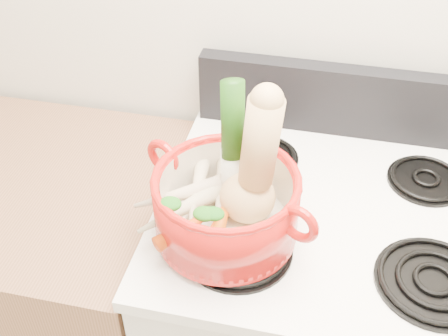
# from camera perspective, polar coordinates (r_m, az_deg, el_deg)

# --- Properties ---
(cooktop) EXTENTS (0.78, 0.67, 0.03)m
(cooktop) POSITION_cam_1_polar(r_m,az_deg,el_deg) (1.26, 11.39, -4.76)
(cooktop) COLOR white
(cooktop) RESTS_ON stove_body
(control_backsplash) EXTENTS (0.76, 0.05, 0.18)m
(control_backsplash) POSITION_cam_1_polar(r_m,az_deg,el_deg) (1.43, 12.74, 6.60)
(control_backsplash) COLOR black
(control_backsplash) RESTS_ON cooktop
(burner_front_left) EXTENTS (0.22, 0.22, 0.02)m
(burner_front_left) POSITION_cam_1_polar(r_m,az_deg,el_deg) (1.13, 1.36, -8.07)
(burner_front_left) COLOR black
(burner_front_left) RESTS_ON cooktop
(burner_front_right) EXTENTS (0.22, 0.22, 0.02)m
(burner_front_right) POSITION_cam_1_polar(r_m,az_deg,el_deg) (1.15, 20.56, -10.64)
(burner_front_right) COLOR black
(burner_front_right) RESTS_ON cooktop
(burner_back_left) EXTENTS (0.17, 0.17, 0.02)m
(burner_back_left) POSITION_cam_1_polar(r_m,az_deg,el_deg) (1.35, 3.92, 1.21)
(burner_back_left) COLOR black
(burner_back_left) RESTS_ON cooktop
(burner_back_right) EXTENTS (0.17, 0.17, 0.02)m
(burner_back_right) POSITION_cam_1_polar(r_m,az_deg,el_deg) (1.37, 19.83, -1.04)
(burner_back_right) COLOR black
(burner_back_right) RESTS_ON cooktop
(dutch_oven) EXTENTS (0.38, 0.38, 0.14)m
(dutch_oven) POSITION_cam_1_polar(r_m,az_deg,el_deg) (1.10, 0.23, -3.87)
(dutch_oven) COLOR #B0140F
(dutch_oven) RESTS_ON burner_front_left
(pot_handle_left) EXTENTS (0.08, 0.05, 0.08)m
(pot_handle_left) POSITION_cam_1_polar(r_m,az_deg,el_deg) (1.15, -6.23, 1.19)
(pot_handle_left) COLOR #B0140F
(pot_handle_left) RESTS_ON dutch_oven
(pot_handle_right) EXTENTS (0.08, 0.05, 0.08)m
(pot_handle_right) POSITION_cam_1_polar(r_m,az_deg,el_deg) (1.01, 7.63, -5.65)
(pot_handle_right) COLOR #B0140F
(pot_handle_right) RESTS_ON dutch_oven
(squash) EXTENTS (0.15, 0.13, 0.29)m
(squash) POSITION_cam_1_polar(r_m,az_deg,el_deg) (1.05, 2.55, 0.70)
(squash) COLOR tan
(squash) RESTS_ON dutch_oven
(leek) EXTENTS (0.07, 0.09, 0.30)m
(leek) POSITION_cam_1_polar(r_m,az_deg,el_deg) (1.07, 0.78, 2.17)
(leek) COLOR beige
(leek) RESTS_ON dutch_oven
(ginger) EXTENTS (0.10, 0.07, 0.05)m
(ginger) POSITION_cam_1_polar(r_m,az_deg,el_deg) (1.18, 0.97, -1.58)
(ginger) COLOR #D7BF84
(ginger) RESTS_ON dutch_oven
(parsnip_0) EXTENTS (0.15, 0.20, 0.06)m
(parsnip_0) POSITION_cam_1_polar(r_m,az_deg,el_deg) (1.15, -1.63, -2.94)
(parsnip_0) COLOR beige
(parsnip_0) RESTS_ON dutch_oven
(parsnip_1) EXTENTS (0.19, 0.18, 0.06)m
(parsnip_1) POSITION_cam_1_polar(r_m,az_deg,el_deg) (1.12, -3.96, -3.88)
(parsnip_1) COLOR beige
(parsnip_1) RESTS_ON dutch_oven
(parsnip_2) EXTENTS (0.07, 0.21, 0.06)m
(parsnip_2) POSITION_cam_1_polar(r_m,az_deg,el_deg) (1.13, -0.19, -2.74)
(parsnip_2) COLOR beige
(parsnip_2) RESTS_ON dutch_oven
(parsnip_3) EXTENTS (0.20, 0.12, 0.06)m
(parsnip_3) POSITION_cam_1_polar(r_m,az_deg,el_deg) (1.14, -4.44, -2.53)
(parsnip_3) COLOR beige
(parsnip_3) RESTS_ON dutch_oven
(parsnip_4) EXTENTS (0.06, 0.20, 0.06)m
(parsnip_4) POSITION_cam_1_polar(r_m,az_deg,el_deg) (1.15, -2.66, -1.70)
(parsnip_4) COLOR beige
(parsnip_4) RESTS_ON dutch_oven
(carrot_0) EXTENTS (0.05, 0.17, 0.05)m
(carrot_0) POSITION_cam_1_polar(r_m,az_deg,el_deg) (1.11, -0.31, -5.35)
(carrot_0) COLOR red
(carrot_0) RESTS_ON dutch_oven
(carrot_1) EXTENTS (0.12, 0.14, 0.05)m
(carrot_1) POSITION_cam_1_polar(r_m,az_deg,el_deg) (1.09, -3.53, -5.99)
(carrot_1) COLOR #C64809
(carrot_1) RESTS_ON dutch_oven
(carrot_2) EXTENTS (0.03, 0.16, 0.04)m
(carrot_2) POSITION_cam_1_polar(r_m,az_deg,el_deg) (1.10, -0.02, -4.69)
(carrot_2) COLOR #C15C09
(carrot_2) RESTS_ON dutch_oven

